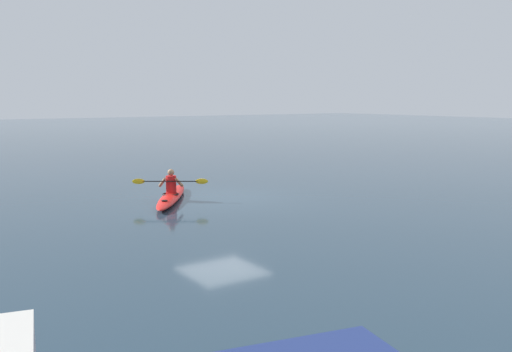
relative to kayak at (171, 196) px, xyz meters
name	(u,v)px	position (x,y,z in m)	size (l,w,h in m)	color
ground_plane	(222,197)	(-1.61, 0.43, -0.13)	(160.00, 160.00, 0.00)	#233847
kayak	(171,196)	(0.00, 0.00, 0.00)	(3.00, 4.05, 0.25)	red
kayaker	(171,182)	(0.02, 0.03, 0.45)	(1.99, 1.37, 0.75)	red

